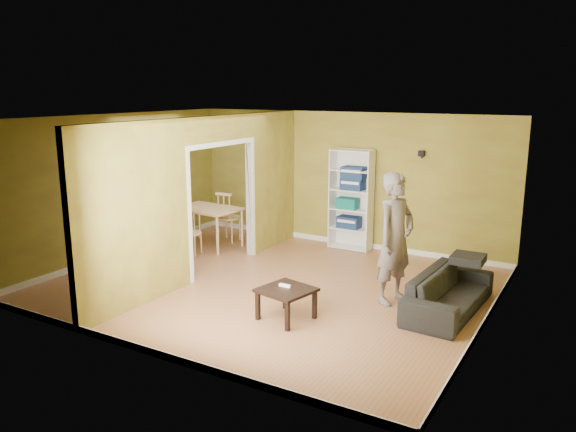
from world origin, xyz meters
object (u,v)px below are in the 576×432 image
object	(u,v)px
coffee_table	(286,293)
dining_table	(207,212)
chair_near	(191,232)
chair_far	(229,216)
bookshelf	(352,199)
sofa	(449,286)
person	(396,227)
chair_left	(179,217)

from	to	relation	value
coffee_table	dining_table	bearing A→B (deg)	143.47
chair_near	chair_far	world-z (taller)	chair_far
bookshelf	coffee_table	world-z (taller)	bookshelf
dining_table	chair_far	xyz separation A→B (m)	(0.12, 0.54, -0.18)
sofa	chair_far	bearing A→B (deg)	76.07
chair_far	dining_table	bearing A→B (deg)	72.26
coffee_table	chair_far	distance (m)	4.17
person	coffee_table	size ratio (longest dim) A/B	3.44
person	bookshelf	bearing A→B (deg)	54.25
person	bookshelf	distance (m)	2.86
bookshelf	dining_table	bearing A→B (deg)	-152.12
bookshelf	chair_far	bearing A→B (deg)	-161.87
sofa	coffee_table	world-z (taller)	sofa
dining_table	chair_left	world-z (taller)	chair_left
chair_far	chair_near	bearing A→B (deg)	82.77
person	chair_near	bearing A→B (deg)	102.72
bookshelf	dining_table	xyz separation A→B (m)	(-2.48, -1.31, -0.26)
coffee_table	chair_left	distance (m)	4.46
person	chair_left	world-z (taller)	person
bookshelf	chair_near	world-z (taller)	bookshelf
sofa	chair_left	bearing A→B (deg)	84.14
dining_table	chair_far	distance (m)	0.58
sofa	chair_far	size ratio (longest dim) A/B	1.87
bookshelf	coffee_table	xyz separation A→B (m)	(0.67, -3.64, -0.59)
sofa	chair_far	world-z (taller)	chair_far
sofa	chair_left	xyz separation A→B (m)	(-5.64, 0.90, 0.15)
bookshelf	chair_left	size ratio (longest dim) A/B	1.88
dining_table	sofa	bearing A→B (deg)	-10.93
coffee_table	dining_table	world-z (taller)	dining_table
chair_near	chair_far	xyz separation A→B (m)	(0.04, 1.15, 0.08)
sofa	dining_table	xyz separation A→B (m)	(-4.95, 0.96, 0.33)
sofa	person	size ratio (longest dim) A/B	0.86
coffee_table	dining_table	distance (m)	3.93
person	coffee_table	distance (m)	1.84
chair_near	coffee_table	bearing A→B (deg)	-43.38
dining_table	chair_near	distance (m)	0.67
bookshelf	chair_near	bearing A→B (deg)	-141.32
bookshelf	chair_left	distance (m)	3.48
chair_left	chair_far	world-z (taller)	chair_far
coffee_table	chair_near	xyz separation A→B (m)	(-3.06, 1.72, 0.07)
bookshelf	chair_far	distance (m)	2.52
chair_left	chair_near	size ratio (longest dim) A/B	1.17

